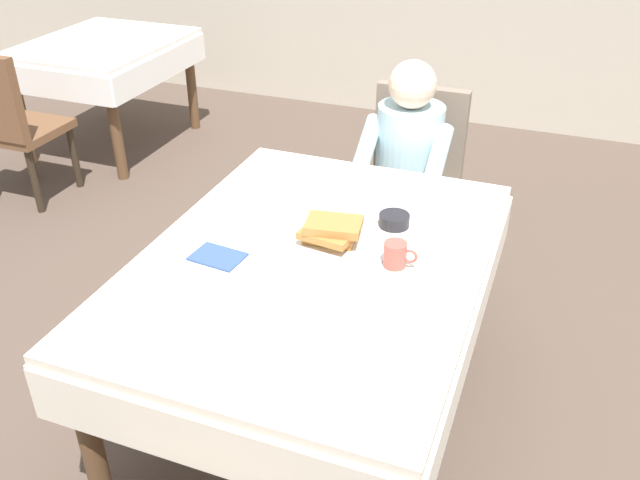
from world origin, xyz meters
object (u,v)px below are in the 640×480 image
object	(u,v)px
dining_table_main	(314,278)
plate_breakfast	(330,244)
chair_diner	(413,173)
fork_left_of_plate	(276,238)
diner_person	(406,160)
knife_right_of_plate	(381,259)
bowl_butter	(394,220)
background_table_far	(105,58)
background_chair_empty	(7,119)
breakfast_stack	(331,231)
spoon_near_edge	(302,293)
cup_coffee	(396,255)

from	to	relation	value
dining_table_main	plate_breakfast	world-z (taller)	plate_breakfast
chair_diner	fork_left_of_plate	bearing A→B (deg)	78.84
diner_person	knife_right_of_plate	bearing A→B (deg)	99.52
dining_table_main	knife_right_of_plate	bearing A→B (deg)	14.67
bowl_butter	fork_left_of_plate	xyz separation A→B (m)	(-0.36, -0.23, -0.02)
plate_breakfast	knife_right_of_plate	world-z (taller)	plate_breakfast
background_table_far	background_chair_empty	xyz separation A→B (m)	(0.00, -0.95, -0.09)
breakfast_stack	fork_left_of_plate	distance (m)	0.20
bowl_butter	knife_right_of_plate	xyz separation A→B (m)	(0.02, -0.23, -0.02)
chair_diner	knife_right_of_plate	size ratio (longest dim) A/B	4.65
chair_diner	breakfast_stack	xyz separation A→B (m)	(-0.02, -1.09, 0.27)
spoon_near_edge	background_table_far	world-z (taller)	spoon_near_edge
background_chair_empty	plate_breakfast	bearing A→B (deg)	-22.59
plate_breakfast	spoon_near_edge	distance (m)	0.29
knife_right_of_plate	background_table_far	world-z (taller)	knife_right_of_plate
cup_coffee	spoon_near_edge	distance (m)	0.34
background_chair_empty	fork_left_of_plate	bearing A→B (deg)	-24.81
plate_breakfast	breakfast_stack	bearing A→B (deg)	-4.36
bowl_butter	fork_left_of_plate	distance (m)	0.43
spoon_near_edge	dining_table_main	bearing A→B (deg)	103.92
chair_diner	knife_right_of_plate	distance (m)	1.14
spoon_near_edge	background_chair_empty	world-z (taller)	background_chair_empty
chair_diner	background_table_far	size ratio (longest dim) A/B	0.83
chair_diner	background_table_far	world-z (taller)	chair_diner
plate_breakfast	breakfast_stack	size ratio (longest dim) A/B	1.32
dining_table_main	plate_breakfast	size ratio (longest dim) A/B	5.44
spoon_near_edge	cup_coffee	bearing A→B (deg)	49.92
plate_breakfast	spoon_near_edge	bearing A→B (deg)	-86.36
fork_left_of_plate	knife_right_of_plate	world-z (taller)	same
bowl_butter	spoon_near_edge	bearing A→B (deg)	-106.59
plate_breakfast	cup_coffee	distance (m)	0.25
chair_diner	background_table_far	distance (m)	2.50
diner_person	plate_breakfast	distance (m)	0.94
breakfast_stack	chair_diner	bearing A→B (deg)	88.71
chair_diner	dining_table_main	bearing A→B (deg)	87.17
breakfast_stack	plate_breakfast	bearing A→B (deg)	175.64
bowl_butter	fork_left_of_plate	bearing A→B (deg)	-147.19
bowl_butter	background_table_far	size ratio (longest dim) A/B	0.10
bowl_butter	knife_right_of_plate	world-z (taller)	bowl_butter
chair_diner	cup_coffee	xyz separation A→B (m)	(0.21, -1.13, 0.25)
breakfast_stack	background_chair_empty	size ratio (longest dim) A/B	0.23
knife_right_of_plate	background_chair_empty	xyz separation A→B (m)	(-2.52, 0.99, -0.21)
diner_person	dining_table_main	bearing A→B (deg)	86.74
fork_left_of_plate	background_chair_empty	bearing A→B (deg)	61.90
chair_diner	diner_person	size ratio (longest dim) A/B	0.83
cup_coffee	background_chair_empty	bearing A→B (deg)	158.57
chair_diner	bowl_butter	world-z (taller)	chair_diner
cup_coffee	bowl_butter	bearing A→B (deg)	106.39
knife_right_of_plate	background_chair_empty	size ratio (longest dim) A/B	0.22
dining_table_main	background_chair_empty	distance (m)	2.53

